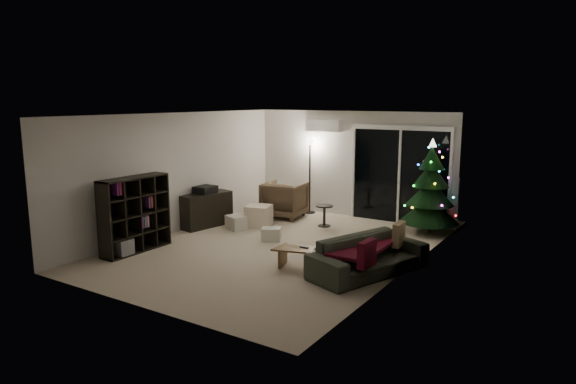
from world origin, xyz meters
name	(u,v)px	position (x,y,z in m)	size (l,w,h in m)	color
room	(334,186)	(0.46, 1.49, 1.02)	(6.50, 7.51, 2.60)	beige
bookshelf	(129,213)	(-2.25, -1.50, 0.70)	(0.35, 1.39, 1.39)	black
media_cabinet	(206,210)	(-2.25, 0.61, 0.37)	(0.45, 1.19, 0.74)	black
stereo	(205,190)	(-2.25, 0.61, 0.82)	(0.38, 0.45, 0.16)	black
armchair	(285,200)	(-1.26, 2.28, 0.42)	(0.91, 0.93, 0.85)	brown
ottoman	(259,216)	(-1.28, 1.26, 0.23)	(0.51, 0.51, 0.46)	beige
cardboard_box_a	(236,223)	(-1.52, 0.75, 0.15)	(0.42, 0.32, 0.30)	beige
cardboard_box_b	(271,234)	(-0.37, 0.42, 0.13)	(0.37, 0.28, 0.26)	beige
side_table	(324,216)	(-0.05, 2.02, 0.24)	(0.38, 0.38, 0.47)	black
floor_lamp	(310,177)	(-1.01, 3.03, 0.90)	(0.29, 0.29, 1.80)	black
sofa	(369,256)	(2.05, -0.34, 0.30)	(2.06, 0.81, 0.60)	#262923
sofa_throw	(363,247)	(1.95, -0.34, 0.44)	(0.64, 1.48, 0.05)	#4D0B1A
cushion_a	(399,234)	(2.30, 0.31, 0.54)	(0.12, 0.40, 0.40)	tan
cushion_b	(367,254)	(2.30, -0.99, 0.54)	(0.12, 0.40, 0.40)	#4D0B1A
coffee_table	(312,260)	(1.23, -0.75, 0.19)	(1.19, 0.42, 0.38)	brown
remote_a	(304,247)	(1.08, -0.75, 0.39)	(0.15, 0.04, 0.02)	black
remote_b	(319,249)	(1.33, -0.70, 0.39)	(0.14, 0.04, 0.02)	slate
christmas_tree	(430,186)	(2.06, 2.73, 0.99)	(1.23, 1.23, 1.98)	black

